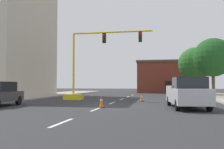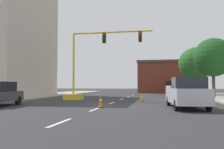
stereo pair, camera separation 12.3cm
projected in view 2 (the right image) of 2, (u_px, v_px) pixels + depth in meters
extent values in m
plane|color=#2D2D30|center=(106.00, 105.00, 18.24)|extent=(160.00, 160.00, 0.00)
cube|color=#9E998E|center=(20.00, 97.00, 28.31)|extent=(6.00, 56.00, 0.14)
cube|color=silver|center=(60.00, 123.00, 9.90)|extent=(0.16, 2.40, 0.01)
cube|color=silver|center=(95.00, 109.00, 15.29)|extent=(0.16, 2.40, 0.01)
cube|color=silver|center=(112.00, 103.00, 20.69)|extent=(0.16, 2.40, 0.01)
cube|color=silver|center=(122.00, 99.00, 26.09)|extent=(0.16, 2.40, 0.01)
cube|color=silver|center=(128.00, 97.00, 31.48)|extent=(0.16, 2.40, 0.01)
cube|color=silver|center=(133.00, 95.00, 36.88)|extent=(0.16, 2.40, 0.01)
cube|color=brown|center=(168.00, 78.00, 48.97)|extent=(11.12, 9.78, 5.64)
cube|color=#4C4238|center=(168.00, 63.00, 49.09)|extent=(11.42, 10.08, 0.40)
cube|color=black|center=(169.00, 87.00, 44.07)|extent=(1.10, 0.06, 2.20)
cube|color=yellow|center=(73.00, 97.00, 25.09)|extent=(1.80, 1.20, 0.55)
cylinder|color=yellow|center=(74.00, 64.00, 25.23)|extent=(0.20, 0.20, 6.20)
cylinder|color=yellow|center=(112.00, 32.00, 24.60)|extent=(7.98, 0.16, 0.16)
cube|color=black|center=(104.00, 38.00, 24.73)|extent=(0.32, 0.36, 0.95)
sphere|color=red|center=(104.00, 35.00, 24.55)|extent=(0.20, 0.20, 0.20)
sphere|color=#38280A|center=(104.00, 38.00, 24.54)|extent=(0.20, 0.20, 0.20)
sphere|color=black|center=(104.00, 41.00, 24.53)|extent=(0.20, 0.20, 0.20)
cube|color=black|center=(140.00, 37.00, 24.05)|extent=(0.32, 0.36, 0.95)
sphere|color=red|center=(140.00, 34.00, 23.88)|extent=(0.20, 0.20, 0.20)
sphere|color=#38280A|center=(140.00, 37.00, 23.86)|extent=(0.20, 0.20, 0.20)
sphere|color=black|center=(140.00, 39.00, 23.85)|extent=(0.20, 0.20, 0.20)
cylinder|color=brown|center=(214.00, 85.00, 27.95)|extent=(0.36, 0.36, 2.98)
sphere|color=#1E511E|center=(213.00, 57.00, 28.08)|extent=(4.39, 4.39, 4.39)
cylinder|color=#4C3823|center=(196.00, 86.00, 35.79)|extent=(0.36, 0.36, 2.74)
sphere|color=#286023|center=(195.00, 64.00, 35.92)|extent=(4.83, 4.83, 4.83)
cube|color=#BCBCC1|center=(186.00, 96.00, 16.08)|extent=(2.47, 5.55, 0.95)
cube|color=#1E2328|center=(189.00, 83.00, 15.22)|extent=(1.99, 1.95, 0.70)
cube|color=#BCBCC1|center=(183.00, 87.00, 17.28)|extent=(2.24, 2.97, 0.16)
cylinder|color=black|center=(209.00, 105.00, 14.14)|extent=(0.28, 0.70, 0.68)
cylinder|color=black|center=(176.00, 105.00, 14.33)|extent=(0.28, 0.70, 0.68)
cylinder|color=black|center=(194.00, 101.00, 17.79)|extent=(0.28, 0.70, 0.68)
cylinder|color=black|center=(169.00, 101.00, 17.98)|extent=(0.28, 0.70, 0.68)
cylinder|color=black|center=(18.00, 100.00, 18.73)|extent=(0.29, 0.70, 0.68)
cube|color=black|center=(101.00, 107.00, 16.36)|extent=(0.36, 0.36, 0.04)
cone|color=orange|center=(101.00, 102.00, 16.38)|extent=(0.28, 0.28, 0.74)
cylinder|color=white|center=(101.00, 100.00, 16.38)|extent=(0.19, 0.19, 0.08)
cube|color=black|center=(142.00, 101.00, 22.38)|extent=(0.36, 0.36, 0.04)
cone|color=orange|center=(142.00, 98.00, 22.39)|extent=(0.28, 0.28, 0.59)
cylinder|color=white|center=(142.00, 97.00, 22.40)|extent=(0.19, 0.19, 0.08)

